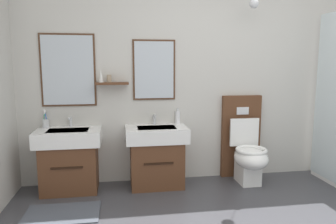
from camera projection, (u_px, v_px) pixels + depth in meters
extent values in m
cube|color=beige|center=(217.00, 63.00, 3.77)|extent=(4.81, 0.12, 2.78)
cube|color=#4C301E|center=(68.00, 70.00, 3.46)|extent=(0.59, 0.02, 0.79)
cube|color=silver|center=(68.00, 70.00, 3.45)|extent=(0.55, 0.01, 0.75)
cube|color=#4C301E|center=(154.00, 70.00, 3.60)|extent=(0.49, 0.02, 0.68)
cube|color=silver|center=(154.00, 70.00, 3.59)|extent=(0.45, 0.01, 0.64)
cube|color=#56331E|center=(112.00, 83.00, 3.48)|extent=(0.36, 0.14, 0.02)
cone|color=white|center=(101.00, 76.00, 3.45)|extent=(0.05, 0.05, 0.14)
cylinder|color=gray|center=(109.00, 78.00, 3.48)|extent=(0.05, 0.05, 0.08)
sphere|color=silver|center=(254.00, 4.00, 3.46)|extent=(0.10, 0.10, 0.10)
cube|color=#474C56|center=(62.00, 214.00, 2.91)|extent=(0.68, 0.44, 0.01)
cube|color=#56331E|center=(70.00, 167.00, 3.44)|extent=(0.58, 0.42, 0.52)
cube|color=black|center=(67.00, 168.00, 3.22)|extent=(0.32, 0.01, 0.02)
cube|color=white|center=(69.00, 137.00, 3.39)|extent=(0.68, 0.46, 0.16)
cube|color=silver|center=(68.00, 132.00, 3.35)|extent=(0.42, 0.25, 0.03)
cylinder|color=silver|center=(71.00, 122.00, 3.54)|extent=(0.03, 0.03, 0.11)
cylinder|color=silver|center=(70.00, 118.00, 3.48)|extent=(0.02, 0.11, 0.02)
cube|color=#56331E|center=(156.00, 163.00, 3.58)|extent=(0.58, 0.42, 0.52)
cube|color=black|center=(159.00, 164.00, 3.36)|extent=(0.32, 0.01, 0.02)
cube|color=white|center=(156.00, 134.00, 3.53)|extent=(0.68, 0.46, 0.16)
cube|color=silver|center=(157.00, 129.00, 3.49)|extent=(0.42, 0.25, 0.03)
cylinder|color=silver|center=(154.00, 119.00, 3.68)|extent=(0.03, 0.03, 0.11)
cylinder|color=silver|center=(155.00, 116.00, 3.62)|extent=(0.02, 0.11, 0.02)
cube|color=#56331E|center=(240.00, 136.00, 3.87)|extent=(0.48, 0.10, 1.00)
cube|color=silver|center=(243.00, 111.00, 3.77)|extent=(0.15, 0.01, 0.09)
cube|color=white|center=(248.00, 169.00, 3.67)|extent=(0.22, 0.30, 0.34)
ellipsoid|color=white|center=(251.00, 158.00, 3.56)|extent=(0.37, 0.46, 0.24)
torus|color=white|center=(251.00, 150.00, 3.55)|extent=(0.35, 0.35, 0.04)
cube|color=white|center=(244.00, 132.00, 3.74)|extent=(0.35, 0.03, 0.33)
cylinder|color=silver|center=(46.00, 123.00, 3.47)|extent=(0.07, 0.07, 0.09)
cylinder|color=#2D84DB|center=(46.00, 118.00, 3.46)|extent=(0.03, 0.04, 0.17)
cube|color=white|center=(44.00, 111.00, 3.43)|extent=(0.02, 0.02, 0.03)
cylinder|color=purple|center=(45.00, 119.00, 3.48)|extent=(0.02, 0.03, 0.16)
cube|color=white|center=(45.00, 111.00, 3.47)|extent=(0.01, 0.02, 0.03)
cylinder|color=#33B266|center=(44.00, 119.00, 3.45)|extent=(0.03, 0.02, 0.15)
cube|color=white|center=(45.00, 113.00, 3.43)|extent=(0.02, 0.02, 0.03)
cylinder|color=white|center=(178.00, 118.00, 3.70)|extent=(0.06, 0.06, 0.15)
cylinder|color=silver|center=(178.00, 110.00, 3.69)|extent=(0.02, 0.02, 0.04)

